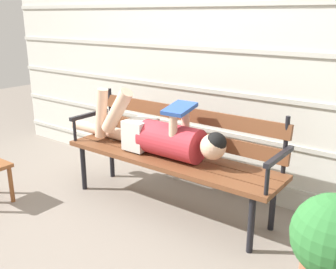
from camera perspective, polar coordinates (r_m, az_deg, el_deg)
The scene contains 5 objects.
ground_plane at distance 3.14m, azimuth -1.65°, elevation -11.59°, with size 12.00×12.00×0.00m, color gray.
house_siding at distance 3.36m, azimuth 6.17°, elevation 12.48°, with size 5.21×0.08×2.48m.
park_bench at distance 3.09m, azimuth 0.77°, elevation -2.13°, with size 1.85×0.47×0.86m.
reclining_person at distance 3.07m, azimuth -1.62°, elevation -0.06°, with size 1.67×0.27×0.51m.
potted_plant at distance 2.25m, azimuth 23.04°, elevation -14.96°, with size 0.44×0.44×0.65m.
Camera 1 is at (1.72, -2.14, 1.51)m, focal length 41.41 mm.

